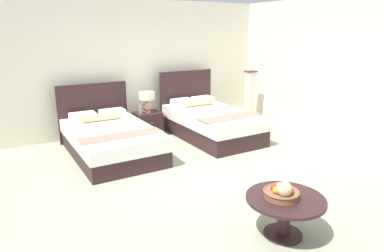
# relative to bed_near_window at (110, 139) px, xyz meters

# --- Properties ---
(ground_plane) EXTENTS (9.64, 9.55, 0.02)m
(ground_plane) POSITION_rel_bed_near_window_xyz_m (1.06, -1.68, -0.30)
(ground_plane) COLOR #A1A587
(wall_back) EXTENTS (9.64, 0.12, 2.78)m
(wall_back) POSITION_rel_bed_near_window_xyz_m (1.06, 1.30, 1.10)
(wall_back) COLOR beige
(wall_back) RESTS_ON ground
(wall_side_right) EXTENTS (0.12, 5.15, 2.78)m
(wall_side_right) POSITION_rel_bed_near_window_xyz_m (4.08, -1.28, 1.10)
(wall_side_right) COLOR silver
(wall_side_right) RESTS_ON ground
(bed_near_window) EXTENTS (1.41, 2.24, 1.15)m
(bed_near_window) POSITION_rel_bed_near_window_xyz_m (0.00, 0.00, 0.00)
(bed_near_window) COLOR #321D1F
(bed_near_window) RESTS_ON ground
(bed_near_corner) EXTENTS (1.33, 2.22, 1.28)m
(bed_near_corner) POSITION_rel_bed_near_window_xyz_m (2.11, -0.00, 0.03)
(bed_near_corner) COLOR #321D1F
(bed_near_corner) RESTS_ON ground
(nightstand) EXTENTS (0.53, 0.45, 0.51)m
(nightstand) POSITION_rel_bed_near_window_xyz_m (1.01, 0.69, -0.03)
(nightstand) COLOR #321D1F
(nightstand) RESTS_ON ground
(table_lamp) EXTENTS (0.33, 0.33, 0.42)m
(table_lamp) POSITION_rel_bed_near_window_xyz_m (1.01, 0.71, 0.50)
(table_lamp) COLOR tan
(table_lamp) RESTS_ON nightstand
(vase) EXTENTS (0.08, 0.08, 0.20)m
(vase) POSITION_rel_bed_near_window_xyz_m (0.85, 0.65, 0.32)
(vase) COLOR gray
(vase) RESTS_ON nightstand
(coffee_table) EXTENTS (0.84, 0.84, 0.45)m
(coffee_table) POSITION_rel_bed_near_window_xyz_m (0.87, -3.45, 0.05)
(coffee_table) COLOR #321D1F
(coffee_table) RESTS_ON ground
(fruit_bowl) EXTENTS (0.38, 0.38, 0.22)m
(fruit_bowl) POSITION_rel_bed_near_window_xyz_m (0.82, -3.44, 0.24)
(fruit_bowl) COLOR brown
(fruit_bowl) RESTS_ON coffee_table
(floor_lamp_corner) EXTENTS (0.23, 0.23, 1.24)m
(floor_lamp_corner) POSITION_rel_bed_near_window_xyz_m (3.59, 0.56, 0.33)
(floor_lamp_corner) COLOR #412525
(floor_lamp_corner) RESTS_ON ground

